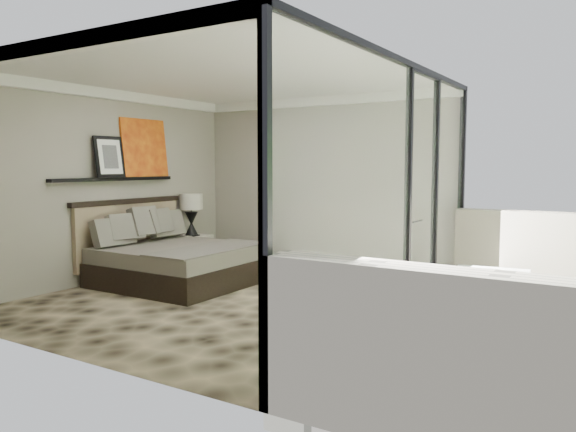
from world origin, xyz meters
The scene contains 13 objects.
floor centered at (0.00, 0.00, 0.00)m, with size 5.00×5.00×0.00m, color black.
ceiling centered at (0.00, 0.00, 2.79)m, with size 4.50×5.00×0.02m, color silver.
back_wall centered at (0.00, 2.49, 1.40)m, with size 4.50×0.02×2.80m, color gray.
left_wall centered at (-2.24, 0.00, 1.40)m, with size 0.02×5.00×2.80m, color gray.
glass_wall centered at (2.25, 0.00, 1.40)m, with size 0.08×5.00×2.80m, color white.
terrace_slab centered at (3.75, 0.00, -0.06)m, with size 3.00×5.00×0.12m, color beige.
picture_ledge centered at (-2.18, 0.10, 1.50)m, with size 0.12×2.20×0.05m, color black.
bed centered at (-1.29, 0.36, 0.34)m, with size 2.06×1.99×1.14m.
nightstand centered at (-1.99, 1.61, 0.23)m, with size 0.46×0.46×0.46m, color black.
table_lamp centered at (-2.03, 1.58, 0.97)m, with size 0.39×0.39×0.71m.
abstract_canvas centered at (-2.19, 0.71, 1.97)m, with size 0.04×0.90×0.90m, color #B1370F.
framed_print centered at (-2.14, -0.03, 1.82)m, with size 0.03×0.50×0.60m, color black.
lounger centered at (3.17, 0.09, 0.18)m, with size 0.95×1.60×0.59m.
Camera 1 is at (4.37, -5.58, 1.71)m, focal length 35.00 mm.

